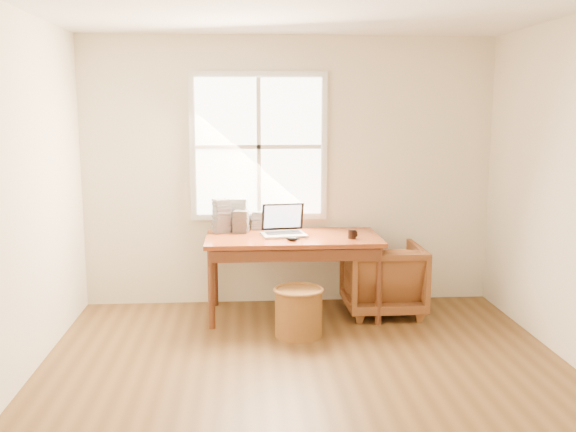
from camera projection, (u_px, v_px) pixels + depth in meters
name	position (u px, v px, depth m)	size (l,w,h in m)	color
room_shell	(309.00, 200.00, 4.20)	(4.04, 4.54, 2.64)	brown
desk	(293.00, 238.00, 5.91)	(1.60, 0.80, 0.04)	brown
armchair	(383.00, 278.00, 6.03)	(0.71, 0.73, 0.67)	brown
wicker_stool	(299.00, 313.00, 5.44)	(0.40, 0.40, 0.40)	brown
laptop	(284.00, 222.00, 5.89)	(0.36, 0.38, 0.27)	#ACAEB3
mouse	(292.00, 239.00, 5.70)	(0.11, 0.07, 0.04)	black
coffee_mug	(352.00, 234.00, 5.80)	(0.07, 0.07, 0.08)	black
cd_stack_a	(239.00, 214.00, 6.17)	(0.16, 0.14, 0.31)	silver
cd_stack_b	(241.00, 221.00, 6.06)	(0.14, 0.12, 0.21)	#25252A
cd_stack_c	(222.00, 216.00, 6.06)	(0.14, 0.13, 0.32)	#95939F
cd_stack_d	(259.00, 220.00, 6.22)	(0.14, 0.12, 0.18)	#B1B7BC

